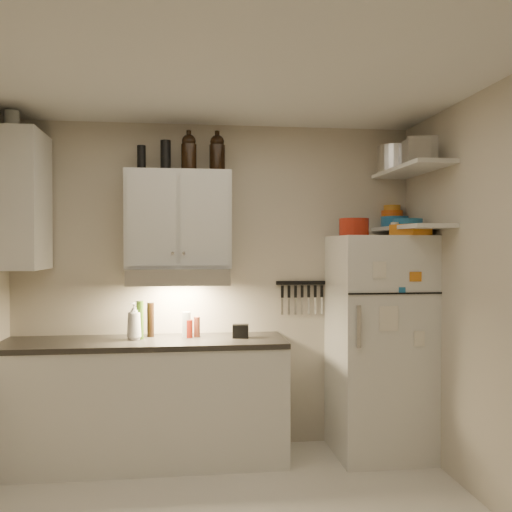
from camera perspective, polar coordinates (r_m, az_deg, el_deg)
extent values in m
cube|color=silver|center=(3.28, -2.49, 18.61)|extent=(3.20, 3.00, 0.02)
cube|color=#BDB3A1|center=(4.64, -4.02, -2.98)|extent=(3.20, 0.02, 2.60)
cube|color=#BDB3A1|center=(3.64, 23.73, -4.10)|extent=(0.02, 3.00, 2.60)
cube|color=silver|center=(4.48, -11.05, -14.32)|extent=(2.10, 0.60, 0.88)
cube|color=#2B2825|center=(4.38, -11.07, -8.50)|extent=(2.10, 0.62, 0.04)
cube|color=silver|center=(4.45, -7.77, 3.61)|extent=(0.80, 0.33, 0.75)
cube|color=silver|center=(4.48, -22.51, 5.14)|extent=(0.33, 0.55, 1.00)
cube|color=silver|center=(4.39, -7.76, -2.03)|extent=(0.76, 0.46, 0.12)
cube|color=silver|center=(4.59, 12.20, -8.69)|extent=(0.70, 0.68, 1.70)
cube|color=silver|center=(4.51, 15.25, 8.33)|extent=(0.30, 0.95, 0.03)
cube|color=silver|center=(4.48, 15.23, 2.74)|extent=(0.30, 0.95, 0.03)
cube|color=black|center=(4.70, 4.55, -2.69)|extent=(0.42, 0.02, 0.03)
cylinder|color=maroon|center=(4.40, 9.77, 2.87)|extent=(0.27, 0.27, 0.13)
cube|color=orange|center=(4.37, 15.20, 2.54)|extent=(0.27, 0.30, 0.08)
cylinder|color=silver|center=(4.44, 13.70, 2.63)|extent=(0.08, 0.08, 0.10)
cylinder|color=silver|center=(4.75, 13.77, 9.39)|extent=(0.34, 0.34, 0.21)
cube|color=#AAAAAD|center=(4.55, 16.22, 9.88)|extent=(0.27, 0.25, 0.22)
cube|color=#AAAAAD|center=(4.28, 15.71, 10.04)|extent=(0.17, 0.17, 0.16)
cylinder|color=#1C619A|center=(4.81, 13.70, 3.32)|extent=(0.22, 0.22, 0.09)
cylinder|color=#D45514|center=(4.89, 13.45, 4.12)|extent=(0.18, 0.18, 0.05)
cylinder|color=orange|center=(4.89, 13.46, 4.70)|extent=(0.14, 0.14, 0.04)
cylinder|color=#1C619A|center=(4.52, 14.93, 3.26)|extent=(0.23, 0.23, 0.06)
cylinder|color=black|center=(4.47, -9.03, 9.91)|extent=(0.10, 0.10, 0.23)
cylinder|color=black|center=(4.50, -11.39, 9.58)|extent=(0.07, 0.07, 0.19)
cylinder|color=silver|center=(4.55, -23.24, 12.34)|extent=(0.13, 0.13, 0.14)
imported|color=silver|center=(4.39, -12.09, -6.15)|extent=(0.16, 0.16, 0.31)
cylinder|color=brown|center=(4.45, -5.93, -7.06)|extent=(0.06, 0.06, 0.16)
cylinder|color=#365A16|center=(4.41, -11.52, -6.28)|extent=(0.07, 0.07, 0.29)
cylinder|color=black|center=(4.50, -10.50, -6.28)|extent=(0.07, 0.07, 0.27)
cylinder|color=silver|center=(4.42, -6.98, -6.85)|extent=(0.07, 0.07, 0.20)
cylinder|color=maroon|center=(4.42, -6.79, -7.24)|extent=(0.09, 0.09, 0.14)
cube|color=black|center=(4.39, -1.55, -7.52)|extent=(0.13, 0.10, 0.10)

